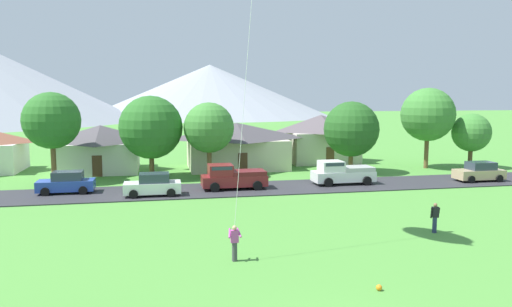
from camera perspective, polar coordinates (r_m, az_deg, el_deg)
road_strip at (r=39.82m, az=-3.44°, el=-4.17°), size 160.00×6.08×0.08m
mountain_far_west_ridge at (r=176.14m, az=-5.32°, el=7.24°), size 84.93×84.93×18.02m
house_leftmost at (r=51.77m, az=-17.46°, el=0.69°), size 7.86×8.01×4.59m
house_left_center at (r=51.39m, az=-2.23°, el=1.03°), size 10.67×7.83×4.72m
house_right_center at (r=56.64m, az=7.45°, el=1.84°), size 8.07×6.98×5.33m
tree_near_left at (r=48.81m, az=10.94°, el=2.77°), size 5.36×5.36×6.97m
tree_left_of_center at (r=45.90m, az=-12.03°, el=2.96°), size 5.74×5.74×7.54m
tree_center at (r=53.98m, az=19.20°, el=4.25°), size 5.49×5.49×8.32m
tree_right_of_center at (r=45.22m, az=-5.45°, el=2.97°), size 4.60×4.60×6.93m
tree_near_right at (r=55.80m, az=23.58°, el=2.22°), size 3.94×3.94×5.69m
tree_far_right at (r=45.92m, az=-22.50°, el=3.51°), size 4.88×4.88×7.85m
parked_car_white_west_end at (r=37.97m, az=-11.80°, el=-3.58°), size 4.21×2.11×1.68m
parked_car_blue_mid_west at (r=40.78m, az=-21.01°, el=-3.17°), size 4.20×2.08×1.68m
parked_car_tan_east_end at (r=47.61m, az=24.35°, el=-1.95°), size 4.22×2.11×1.68m
pickup_truck_white_west_side at (r=42.44m, az=9.85°, el=-2.18°), size 5.22×2.35×1.99m
pickup_truck_maroon_east_side at (r=39.73m, az=-2.74°, el=-2.70°), size 5.22×2.35×1.99m
watcher_person at (r=29.27m, az=19.93°, el=-6.92°), size 0.56×0.24×1.68m
soccer_ball at (r=20.58m, az=14.00°, el=-14.77°), size 0.24×0.24×0.24m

